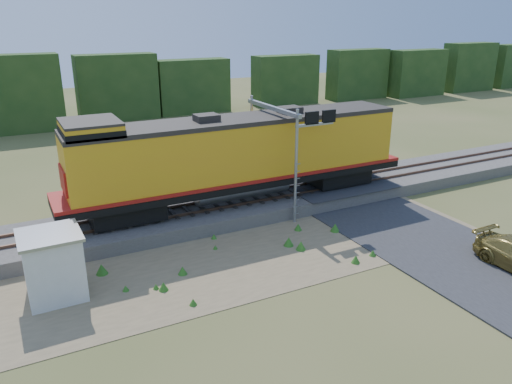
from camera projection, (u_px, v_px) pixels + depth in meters
ground at (292, 251)px, 26.03m from camera, size 140.00×140.00×0.00m
ballast at (242, 206)px, 30.92m from camera, size 70.00×5.00×0.80m
rails at (242, 199)px, 30.76m from camera, size 70.00×1.54×0.16m
dirt_shoulder at (254, 254)px, 25.58m from camera, size 26.00×8.00×0.03m
road at (387, 220)px, 29.64m from camera, size 7.00×66.00×0.86m
tree_line_north at (120, 94)px, 56.83m from camera, size 130.00×3.00×6.50m
weed_clumps at (230, 264)px, 24.60m from camera, size 15.00×6.20×0.56m
locomotive at (237, 155)px, 29.67m from camera, size 21.82×3.33×5.63m
shed at (53, 265)px, 21.31m from camera, size 2.57×2.57×3.00m
signal_gantry at (283, 131)px, 29.85m from camera, size 2.67×6.20×6.74m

